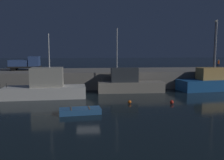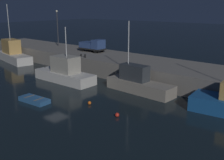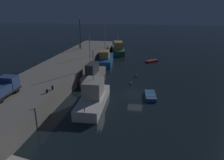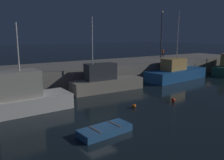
% 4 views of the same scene
% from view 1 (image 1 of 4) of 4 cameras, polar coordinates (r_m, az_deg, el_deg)
% --- Properties ---
extents(ground_plane, '(320.00, 320.00, 0.00)m').
position_cam_1_polar(ground_plane, '(26.20, -5.68, -6.43)').
color(ground_plane, black).
extents(pier_quay, '(79.93, 9.68, 2.69)m').
position_cam_1_polar(pier_quay, '(41.48, -6.04, 0.47)').
color(pier_quay, gray).
rests_on(pier_quay, ground).
extents(fishing_trawler_red, '(10.32, 3.62, 8.14)m').
position_cam_1_polar(fishing_trawler_red, '(32.09, -15.34, -1.63)').
color(fishing_trawler_red, silver).
rests_on(fishing_trawler_red, ground).
extents(fishing_boat_white, '(11.77, 4.89, 10.61)m').
position_cam_1_polar(fishing_boat_white, '(40.30, 22.93, -0.53)').
color(fishing_boat_white, '#195193').
rests_on(fishing_boat_white, ground).
extents(fishing_trawler_green, '(9.60, 2.97, 9.16)m').
position_cam_1_polar(fishing_trawler_green, '(35.29, 4.04, -0.86)').
color(fishing_trawler_green, gray).
rests_on(fishing_trawler_green, ground).
extents(dinghy_red_small, '(4.08, 1.99, 0.56)m').
position_cam_1_polar(dinghy_red_small, '(23.73, -7.51, -7.25)').
color(dinghy_red_small, '#2D6099').
rests_on(dinghy_red_small, ground).
extents(mooring_buoy_near, '(0.44, 0.44, 0.44)m').
position_cam_1_polar(mooring_buoy_near, '(28.42, 13.92, -5.08)').
color(mooring_buoy_near, red).
rests_on(mooring_buoy_near, ground).
extents(mooring_buoy_mid, '(0.41, 0.41, 0.41)m').
position_cam_1_polar(mooring_buoy_mid, '(27.80, 4.17, -5.19)').
color(mooring_buoy_mid, orange).
rests_on(mooring_buoy_mid, ground).
extents(lamp_post_east, '(0.44, 0.44, 8.82)m').
position_cam_1_polar(lamp_post_east, '(48.91, 23.09, 8.51)').
color(lamp_post_east, '#38383D').
rests_on(lamp_post_east, pier_quay).
extents(utility_truck, '(5.29, 2.32, 2.35)m').
position_cam_1_polar(utility_truck, '(43.36, -19.67, 3.73)').
color(utility_truck, black).
rests_on(utility_truck, pier_quay).
extents(dockworker, '(0.42, 0.42, 1.61)m').
position_cam_1_polar(dockworker, '(50.39, 23.80, 3.66)').
color(dockworker, black).
rests_on(dockworker, pier_quay).
extents(bollard_west, '(0.28, 0.28, 0.58)m').
position_cam_1_polar(bollard_west, '(37.62, -16.34, 2.04)').
color(bollard_west, black).
rests_on(bollard_west, pier_quay).
extents(bollard_central, '(0.28, 0.28, 0.46)m').
position_cam_1_polar(bollard_central, '(38.07, -18.08, 1.95)').
color(bollard_central, black).
rests_on(bollard_central, pier_quay).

